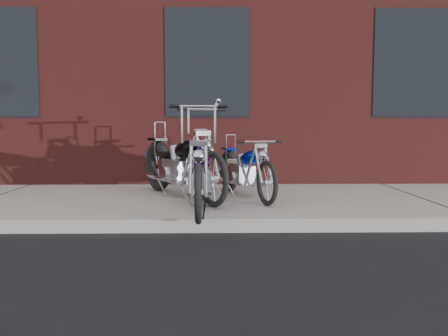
{
  "coord_description": "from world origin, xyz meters",
  "views": [
    {
      "loc": [
        0.13,
        -5.03,
        1.17
      ],
      "look_at": [
        0.24,
        0.8,
        0.63
      ],
      "focal_mm": 38.0,
      "sensor_mm": 36.0,
      "label": 1
    }
  ],
  "objects": [
    {
      "name": "ground",
      "position": [
        0.0,
        0.0,
        0.0
      ],
      "size": [
        120.0,
        120.0,
        0.0
      ],
      "primitive_type": "plane",
      "color": "black",
      "rests_on": "ground"
    },
    {
      "name": "sidewalk",
      "position": [
        0.0,
        1.5,
        0.07
      ],
      "size": [
        22.0,
        3.0,
        0.15
      ],
      "primitive_type": "cube",
      "color": "#A2A2A2",
      "rests_on": "ground"
    },
    {
      "name": "building_brick",
      "position": [
        0.0,
        8.0,
        4.0
      ],
      "size": [
        22.0,
        10.0,
        8.0
      ],
      "primitive_type": "cube",
      "color": "maroon",
      "rests_on": "ground"
    },
    {
      "name": "chopper_purple",
      "position": [
        -0.05,
        0.58,
        0.55
      ],
      "size": [
        0.53,
        2.19,
        1.23
      ],
      "rotation": [
        0.0,
        0.0,
        -1.56
      ],
      "color": "black",
      "rests_on": "sidewalk"
    },
    {
      "name": "chopper_blue",
      "position": [
        0.55,
        1.57,
        0.51
      ],
      "size": [
        0.76,
        1.91,
        0.86
      ],
      "rotation": [
        0.0,
        0.0,
        -1.25
      ],
      "color": "black",
      "rests_on": "sidewalk"
    },
    {
      "name": "chopper_third",
      "position": [
        -0.35,
        1.55,
        0.59
      ],
      "size": [
        1.31,
        2.15,
        1.23
      ],
      "rotation": [
        0.0,
        0.0,
        -1.05
      ],
      "color": "black",
      "rests_on": "sidewalk"
    }
  ]
}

